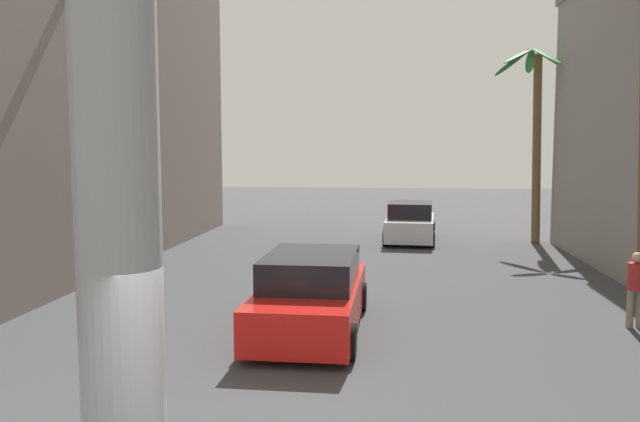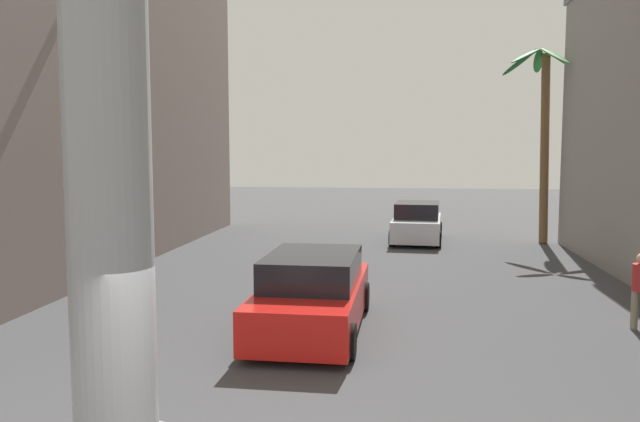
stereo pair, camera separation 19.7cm
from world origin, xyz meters
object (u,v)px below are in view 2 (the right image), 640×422
object	(u,v)px
car_far	(417,223)
palm_tree_far_right	(543,120)
palm_tree_mid_left	(52,87)
car_lead	(313,294)

from	to	relation	value
car_far	palm_tree_far_right	world-z (taller)	palm_tree_far_right
palm_tree_mid_left	palm_tree_far_right	distance (m)	17.48
car_lead	car_far	xyz separation A→B (m)	(2.40, 12.64, -0.00)
car_far	palm_tree_far_right	distance (m)	6.26
car_far	car_lead	bearing A→B (deg)	-100.73
car_lead	palm_tree_mid_left	world-z (taller)	palm_tree_mid_left
car_lead	palm_tree_far_right	size ratio (longest dim) A/B	0.64
car_lead	car_far	distance (m)	12.87
palm_tree_mid_left	car_far	bearing A→B (deg)	45.38
car_lead	palm_tree_far_right	bearing A→B (deg)	61.20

